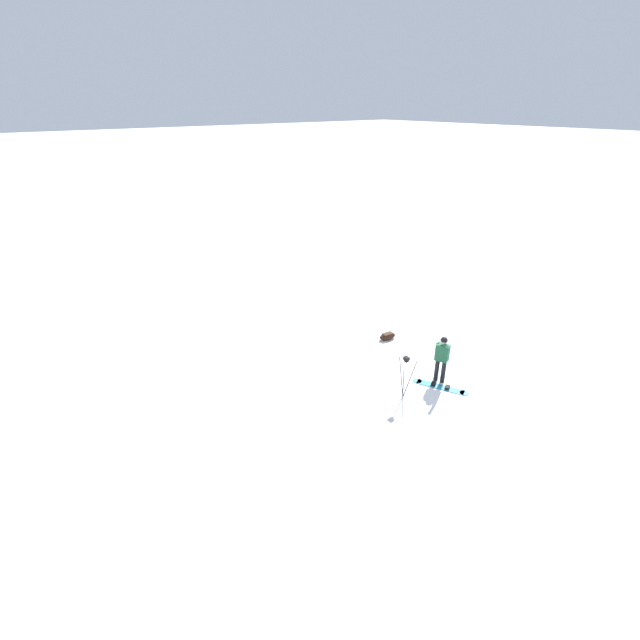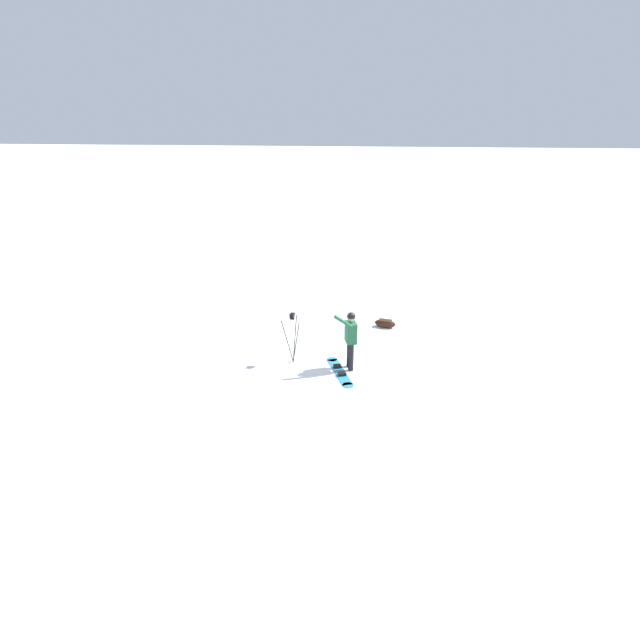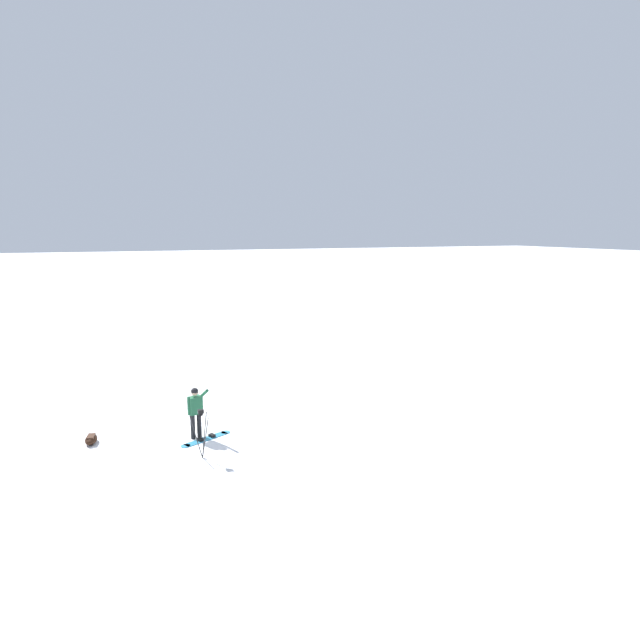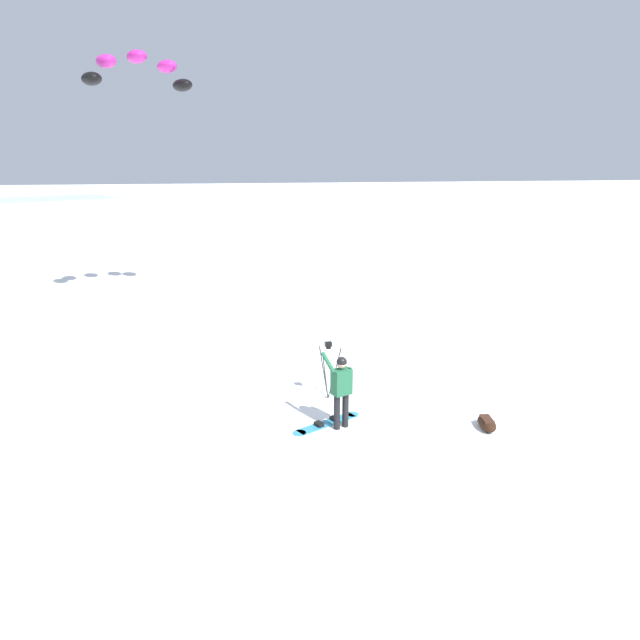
% 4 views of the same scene
% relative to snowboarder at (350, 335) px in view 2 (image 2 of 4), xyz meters
% --- Properties ---
extents(ground_plane, '(300.00, 300.00, 0.00)m').
position_rel_snowboarder_xyz_m(ground_plane, '(0.63, 0.34, -0.98)').
color(ground_plane, white).
extents(snowboarder, '(0.61, 0.61, 1.64)m').
position_rel_snowboarder_xyz_m(snowboarder, '(0.00, 0.00, 0.00)').
color(snowboarder, black).
rests_on(snowboarder, ground_plane).
extents(snowboard, '(0.91, 1.63, 0.10)m').
position_rel_snowboarder_xyz_m(snowboard, '(-0.23, -0.26, -0.95)').
color(snowboard, teal).
rests_on(snowboard, ground_plane).
extents(gear_bag_large, '(0.72, 0.44, 0.26)m').
position_rel_snowboarder_xyz_m(gear_bag_large, '(0.77, 3.04, -0.84)').
color(gear_bag_large, black).
rests_on(gear_bag_large, ground_plane).
extents(camera_tripod, '(0.53, 0.53, 1.44)m').
position_rel_snowboarder_xyz_m(camera_tripod, '(-1.58, 0.10, 0.04)').
color(camera_tripod, '#262628').
rests_on(camera_tripod, ground_plane).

